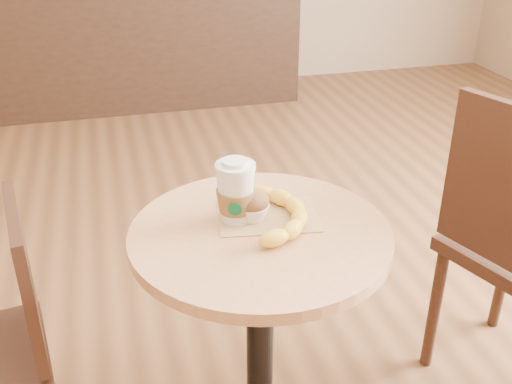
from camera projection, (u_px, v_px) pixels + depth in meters
cafe_table at (260, 314)px, 1.52m from camera, size 0.62×0.62×0.75m
service_counter at (141, 31)px, 4.30m from camera, size 2.30×0.65×1.04m
kraft_bag at (268, 216)px, 1.46m from camera, size 0.26×0.21×0.00m
coffee_cup at (236, 194)px, 1.41m from camera, size 0.10×0.10×0.16m
muffin at (252, 205)px, 1.43m from camera, size 0.08×0.08×0.07m
banana at (280, 213)px, 1.43m from camera, size 0.23×0.32×0.04m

